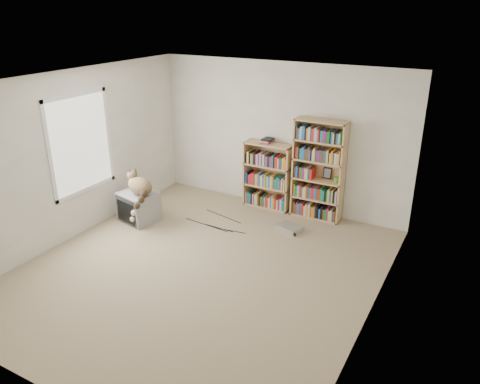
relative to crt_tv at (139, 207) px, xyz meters
The scene contains 17 objects.
floor 1.93m from the crt_tv, 24.56° to the right, with size 4.50×5.00×0.01m, color gray.
wall_back 2.63m from the crt_tv, 44.44° to the left, with size 4.50×0.02×2.50m, color silver.
wall_front 3.86m from the crt_tv, 62.18° to the right, with size 4.50×0.02×2.50m, color silver.
wall_left 1.38m from the crt_tv, 122.75° to the right, with size 0.02×5.00×2.50m, color silver.
wall_right 4.19m from the crt_tv, 11.27° to the right, with size 0.02×5.00×2.50m, color silver.
ceiling 2.96m from the crt_tv, 24.56° to the right, with size 4.50×5.00×0.02m, color white.
window 1.39m from the crt_tv, 130.01° to the right, with size 0.02×1.22×1.52m, color white.
crt_tv is the anchor object (origin of this frame).
cat 0.37m from the crt_tv, 34.91° to the right, with size 0.68×0.74×0.60m.
bookcase_tall 3.01m from the crt_tv, 31.93° to the left, with size 0.83×0.30×1.66m.
bookcase_short 2.26m from the crt_tv, 44.34° to the left, with size 0.84×0.30×1.15m.
book_stack 2.41m from the crt_tv, 45.30° to the left, with size 0.18×0.24×0.08m, color red.
green_mug 3.26m from the crt_tv, 28.67° to the left, with size 0.08×0.08×0.09m, color #479A2C.
framed_print 3.15m from the crt_tv, 32.01° to the left, with size 0.14×0.01×0.19m, color black.
dvd_player 2.48m from the crt_tv, 20.06° to the left, with size 0.37×0.26×0.08m, color #B6B7BC.
wall_outlet 0.61m from the crt_tv, 145.39° to the left, with size 0.01×0.08×0.13m, color silver.
floor_cables 1.49m from the crt_tv, 23.57° to the left, with size 1.20×0.70×0.01m, color black, non-canonical shape.
Camera 1 is at (3.11, -4.56, 3.37)m, focal length 35.00 mm.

